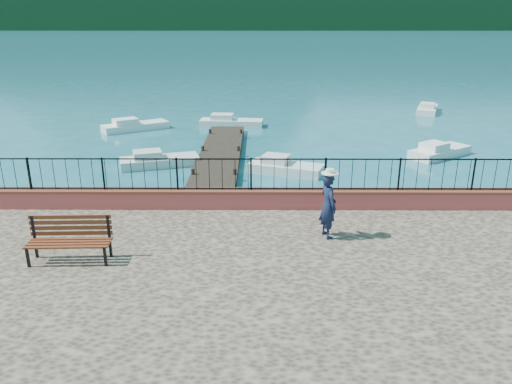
{
  "coord_description": "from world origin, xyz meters",
  "views": [
    {
      "loc": [
        -0.08,
        -10.44,
        6.66
      ],
      "look_at": [
        -0.14,
        2.0,
        2.3
      ],
      "focal_mm": 35.0,
      "sensor_mm": 36.0,
      "label": 1
    }
  ],
  "objects_px": {
    "park_bench": "(70,249)",
    "boat_4": "(231,120)",
    "boat_1": "(286,164)",
    "boat_5": "(428,107)",
    "person": "(328,206)",
    "boat_0": "(159,158)",
    "boat_3": "(135,124)",
    "boat_2": "(440,149)"
  },
  "relations": [
    {
      "from": "person",
      "to": "boat_4",
      "type": "height_order",
      "value": "person"
    },
    {
      "from": "boat_1",
      "to": "boat_2",
      "type": "bearing_deg",
      "value": 40.55
    },
    {
      "from": "park_bench",
      "to": "boat_4",
      "type": "relative_size",
      "value": 0.48
    },
    {
      "from": "park_bench",
      "to": "boat_0",
      "type": "relative_size",
      "value": 0.53
    },
    {
      "from": "boat_3",
      "to": "boat_1",
      "type": "bearing_deg",
      "value": -77.45
    },
    {
      "from": "boat_0",
      "to": "boat_2",
      "type": "height_order",
      "value": "same"
    },
    {
      "from": "boat_0",
      "to": "boat_1",
      "type": "xyz_separation_m",
      "value": [
        5.93,
        -1.11,
        0.0
      ]
    },
    {
      "from": "person",
      "to": "park_bench",
      "type": "bearing_deg",
      "value": 84.13
    },
    {
      "from": "boat_4",
      "to": "boat_0",
      "type": "bearing_deg",
      "value": -102.68
    },
    {
      "from": "boat_5",
      "to": "boat_0",
      "type": "bearing_deg",
      "value": 150.93
    },
    {
      "from": "boat_0",
      "to": "boat_2",
      "type": "bearing_deg",
      "value": -9.85
    },
    {
      "from": "boat_1",
      "to": "boat_5",
      "type": "xyz_separation_m",
      "value": [
        11.28,
        15.32,
        0.0
      ]
    },
    {
      "from": "boat_0",
      "to": "boat_2",
      "type": "relative_size",
      "value": 1.04
    },
    {
      "from": "park_bench",
      "to": "boat_1",
      "type": "bearing_deg",
      "value": 60.77
    },
    {
      "from": "boat_1",
      "to": "boat_5",
      "type": "relative_size",
      "value": 0.95
    },
    {
      "from": "person",
      "to": "boat_1",
      "type": "height_order",
      "value": "person"
    },
    {
      "from": "boat_2",
      "to": "boat_3",
      "type": "relative_size",
      "value": 0.86
    },
    {
      "from": "park_bench",
      "to": "person",
      "type": "distance_m",
      "value": 6.42
    },
    {
      "from": "boat_2",
      "to": "boat_5",
      "type": "bearing_deg",
      "value": 39.32
    },
    {
      "from": "boat_3",
      "to": "boat_4",
      "type": "xyz_separation_m",
      "value": [
        5.95,
        1.22,
        0.0
      ]
    },
    {
      "from": "boat_5",
      "to": "boat_1",
      "type": "bearing_deg",
      "value": 165.01
    },
    {
      "from": "person",
      "to": "boat_5",
      "type": "bearing_deg",
      "value": -42.08
    },
    {
      "from": "boat_1",
      "to": "boat_5",
      "type": "height_order",
      "value": "same"
    },
    {
      "from": "boat_2",
      "to": "boat_4",
      "type": "height_order",
      "value": "same"
    },
    {
      "from": "park_bench",
      "to": "boat_5",
      "type": "xyz_separation_m",
      "value": [
        16.95,
        26.34,
        -1.12
      ]
    },
    {
      "from": "boat_4",
      "to": "person",
      "type": "bearing_deg",
      "value": -74.9
    },
    {
      "from": "boat_0",
      "to": "boat_3",
      "type": "height_order",
      "value": "same"
    },
    {
      "from": "boat_0",
      "to": "boat_3",
      "type": "xyz_separation_m",
      "value": [
        -3.02,
        7.99,
        0.0
      ]
    },
    {
      "from": "boat_2",
      "to": "boat_4",
      "type": "distance_m",
      "value": 13.22
    },
    {
      "from": "boat_2",
      "to": "boat_5",
      "type": "height_order",
      "value": "same"
    },
    {
      "from": "park_bench",
      "to": "boat_3",
      "type": "bearing_deg",
      "value": 97.25
    },
    {
      "from": "person",
      "to": "boat_3",
      "type": "xyz_separation_m",
      "value": [
        -9.51,
        18.69,
        -1.67
      ]
    },
    {
      "from": "boat_3",
      "to": "boat_5",
      "type": "xyz_separation_m",
      "value": [
        20.23,
        6.22,
        0.0
      ]
    },
    {
      "from": "person",
      "to": "boat_2",
      "type": "distance_m",
      "value": 14.63
    },
    {
      "from": "person",
      "to": "boat_0",
      "type": "distance_m",
      "value": 12.62
    },
    {
      "from": "park_bench",
      "to": "boat_3",
      "type": "xyz_separation_m",
      "value": [
        -3.27,
        20.12,
        -1.12
      ]
    },
    {
      "from": "park_bench",
      "to": "boat_1",
      "type": "xyz_separation_m",
      "value": [
        5.68,
        11.02,
        -1.12
      ]
    },
    {
      "from": "boat_1",
      "to": "boat_3",
      "type": "relative_size",
      "value": 0.82
    },
    {
      "from": "boat_2",
      "to": "boat_3",
      "type": "distance_m",
      "value": 18.0
    },
    {
      "from": "person",
      "to": "boat_5",
      "type": "distance_m",
      "value": 27.17
    },
    {
      "from": "boat_0",
      "to": "person",
      "type": "bearing_deg",
      "value": -76.07
    },
    {
      "from": "boat_0",
      "to": "boat_5",
      "type": "distance_m",
      "value": 22.32
    }
  ]
}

